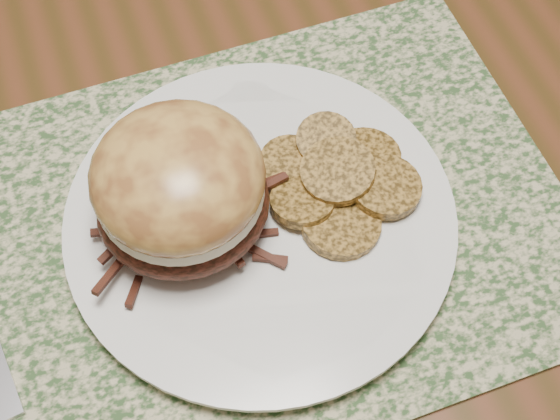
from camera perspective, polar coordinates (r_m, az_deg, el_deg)
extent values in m
cube|color=#5C301A|center=(0.61, -8.54, 2.01)|extent=(1.50, 0.90, 0.04)
cube|color=#325029|center=(0.56, -1.87, -1.28)|extent=(0.45, 0.33, 0.00)
cylinder|color=white|center=(0.55, -1.44, -0.76)|extent=(0.26, 0.26, 0.02)
ellipsoid|color=black|center=(0.53, -7.09, 0.45)|extent=(0.12, 0.11, 0.05)
cylinder|color=beige|center=(0.51, -7.37, 1.77)|extent=(0.11, 0.11, 0.01)
ellipsoid|color=#C38D40|center=(0.50, -7.52, 2.48)|extent=(0.12, 0.12, 0.06)
cylinder|color=#A2742F|center=(0.56, 0.82, 3.39)|extent=(0.06, 0.06, 0.01)
cylinder|color=#A2742F|center=(0.57, 3.38, 5.10)|extent=(0.06, 0.06, 0.02)
cylinder|color=#A2742F|center=(0.57, 6.27, 3.89)|extent=(0.07, 0.07, 0.02)
cylinder|color=#A2742F|center=(0.54, 1.63, 0.62)|extent=(0.06, 0.06, 0.02)
cylinder|color=#A2742F|center=(0.55, 4.24, 2.85)|extent=(0.07, 0.07, 0.02)
cylinder|color=#A2742F|center=(0.55, 7.72, 1.72)|extent=(0.06, 0.06, 0.01)
cylinder|color=#A2742F|center=(0.54, 4.46, -0.96)|extent=(0.07, 0.07, 0.02)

